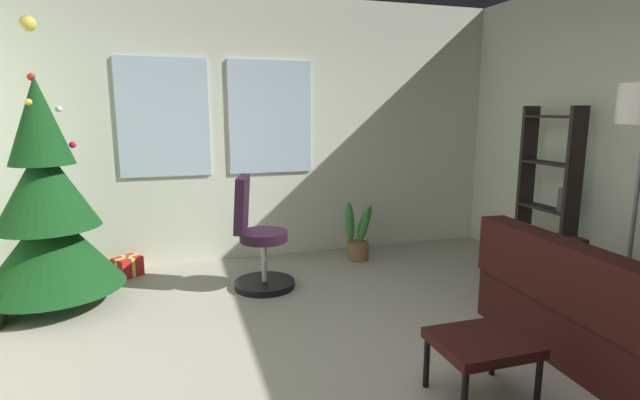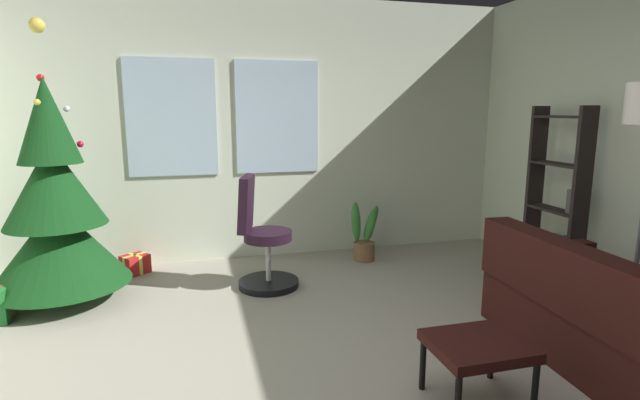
{
  "view_description": "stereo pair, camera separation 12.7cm",
  "coord_description": "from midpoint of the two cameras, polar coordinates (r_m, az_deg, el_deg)",
  "views": [
    {
      "loc": [
        -0.91,
        -2.48,
        1.63
      ],
      "look_at": [
        0.08,
        0.72,
        1.0
      ],
      "focal_mm": 27.1,
      "sensor_mm": 36.0,
      "label": 1
    },
    {
      "loc": [
        -0.79,
        -2.51,
        1.63
      ],
      "look_at": [
        0.08,
        0.72,
        1.0
      ],
      "focal_mm": 27.1,
      "sensor_mm": 36.0,
      "label": 2
    }
  ],
  "objects": [
    {
      "name": "ground_plane",
      "position": [
        3.13,
        3.47,
        -21.88
      ],
      "size": [
        5.5,
        5.49,
        0.1
      ],
      "primitive_type": "cube",
      "color": "#A09B8A"
    },
    {
      "name": "wall_back_with_windows",
      "position": [
        5.36,
        -6.09,
        8.26
      ],
      "size": [
        5.5,
        0.12,
        2.82
      ],
      "color": "silver",
      "rests_on": "ground_plane"
    },
    {
      "name": "footstool",
      "position": [
        2.96,
        19.39,
        -16.26
      ],
      "size": [
        0.52,
        0.45,
        0.37
      ],
      "color": "black",
      "rests_on": "ground_plane"
    },
    {
      "name": "holiday_tree",
      "position": [
        4.57,
        -28.02,
        -1.29
      ],
      "size": [
        1.12,
        1.12,
        2.34
      ],
      "color": "#4C331E",
      "rests_on": "ground_plane"
    },
    {
      "name": "gift_box_red",
      "position": [
        5.23,
        -20.34,
        -7.12
      ],
      "size": [
        0.31,
        0.3,
        0.2
      ],
      "color": "red",
      "rests_on": "ground_plane"
    },
    {
      "name": "office_chair",
      "position": [
        4.49,
        -6.08,
        -5.16
      ],
      "size": [
        0.57,
        0.56,
        1.05
      ],
      "color": "black",
      "rests_on": "ground_plane"
    },
    {
      "name": "bookshelf",
      "position": [
        5.12,
        26.78,
        -0.46
      ],
      "size": [
        0.18,
        0.64,
        1.67
      ],
      "color": "black",
      "rests_on": "ground_plane"
    },
    {
      "name": "potted_plant",
      "position": [
        5.35,
        5.99,
        -4.29
      ],
      "size": [
        0.39,
        0.3,
        0.65
      ],
      "color": "brown",
      "rests_on": "ground_plane"
    }
  ]
}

